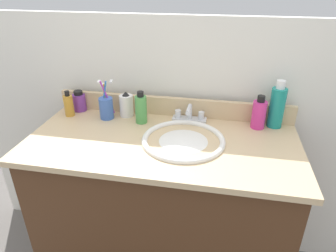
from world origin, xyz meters
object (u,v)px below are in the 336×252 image
at_px(bottle_soap_pink, 259,114).
at_px(bottle_oil_amber, 69,105).
at_px(bottle_mouthwash_teal, 277,107).
at_px(cup_blue_plastic, 106,107).
at_px(bottle_lotion_white, 126,105).
at_px(bottle_toner_green, 141,109).
at_px(bottle_cream_purple, 79,101).
at_px(faucet, 189,115).

distance_m(bottle_soap_pink, bottle_oil_amber, 0.89).
bearing_deg(bottle_mouthwash_teal, cup_blue_plastic, -175.52).
bearing_deg(bottle_lotion_white, bottle_toner_green, -32.61).
bearing_deg(bottle_toner_green, bottle_cream_purple, 167.67).
height_order(faucet, bottle_lotion_white, bottle_lotion_white).
xyz_separation_m(bottle_cream_purple, cup_blue_plastic, (0.17, -0.06, 0.01)).
bearing_deg(bottle_lotion_white, cup_blue_plastic, -153.10).
height_order(bottle_soap_pink, bottle_oil_amber, bottle_soap_pink).
xyz_separation_m(bottle_soap_pink, bottle_lotion_white, (-0.62, 0.01, -0.01)).
relative_size(bottle_lotion_white, bottle_mouthwash_teal, 0.57).
relative_size(faucet, bottle_mouthwash_teal, 0.74).
xyz_separation_m(bottle_oil_amber, cup_blue_plastic, (0.19, 0.01, 0.00)).
relative_size(bottle_cream_purple, bottle_toner_green, 0.68).
relative_size(bottle_toner_green, bottle_oil_amber, 1.20).
bearing_deg(bottle_mouthwash_teal, bottle_soap_pink, -159.83).
bearing_deg(bottle_oil_amber, cup_blue_plastic, 1.87).
bearing_deg(bottle_toner_green, faucet, 14.17).
bearing_deg(bottle_oil_amber, bottle_toner_green, -1.13).
xyz_separation_m(bottle_cream_purple, bottle_lotion_white, (0.25, -0.02, 0.01)).
bearing_deg(bottle_toner_green, bottle_soap_pink, 5.03).
height_order(faucet, bottle_oil_amber, bottle_oil_amber).
relative_size(bottle_soap_pink, bottle_toner_green, 1.00).
distance_m(bottle_toner_green, bottle_oil_amber, 0.36).
distance_m(bottle_soap_pink, bottle_mouthwash_teal, 0.09).
xyz_separation_m(bottle_cream_purple, bottle_oil_amber, (-0.02, -0.07, 0.01)).
distance_m(bottle_toner_green, bottle_lotion_white, 0.11).
bearing_deg(bottle_mouthwash_teal, bottle_oil_amber, -176.03).
bearing_deg(faucet, bottle_lotion_white, 179.66).
bearing_deg(bottle_mouthwash_teal, faucet, -177.13).
bearing_deg(faucet, bottle_soap_pink, -1.57).
bearing_deg(bottle_toner_green, cup_blue_plastic, 175.63).
height_order(bottle_oil_amber, bottle_mouthwash_teal, bottle_mouthwash_teal).
xyz_separation_m(bottle_oil_amber, bottle_mouthwash_teal, (0.97, 0.07, 0.04)).
relative_size(bottle_soap_pink, bottle_lotion_white, 1.22).
bearing_deg(faucet, cup_blue_plastic, -173.94).
relative_size(bottle_cream_purple, cup_blue_plastic, 0.54).
distance_m(bottle_soap_pink, cup_blue_plastic, 0.70).
height_order(bottle_soap_pink, bottle_lotion_white, bottle_soap_pink).
bearing_deg(bottle_oil_amber, bottle_soap_pink, 2.52).
xyz_separation_m(bottle_cream_purple, bottle_toner_green, (0.34, -0.07, 0.02)).
height_order(bottle_cream_purple, bottle_toner_green, bottle_toner_green).
relative_size(faucet, cup_blue_plastic, 0.84).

